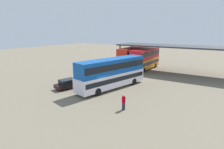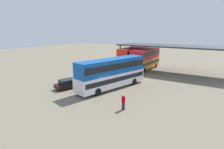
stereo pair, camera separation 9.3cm
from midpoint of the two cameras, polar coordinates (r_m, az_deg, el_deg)
ground_plane at (r=25.45m, az=-4.11°, el=-5.36°), size 140.00×140.00×0.00m
double_decker_main at (r=26.57m, az=-0.08°, el=0.70°), size 4.62×11.73×4.25m
parked_hatchback at (r=27.58m, az=-13.19°, el=-2.74°), size 2.49×4.15×1.35m
double_decker_near_canopy at (r=42.65m, az=6.35°, el=5.53°), size 3.11×11.07×4.40m
double_decker_mid_row at (r=40.18m, az=9.97°, el=4.89°), size 2.78×10.09×4.35m
depot_canopy at (r=38.47m, az=18.06°, el=7.94°), size 22.15×7.50×5.26m
pedestrian_waiting at (r=19.76m, az=3.41°, el=-8.38°), size 0.38×0.38×1.69m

